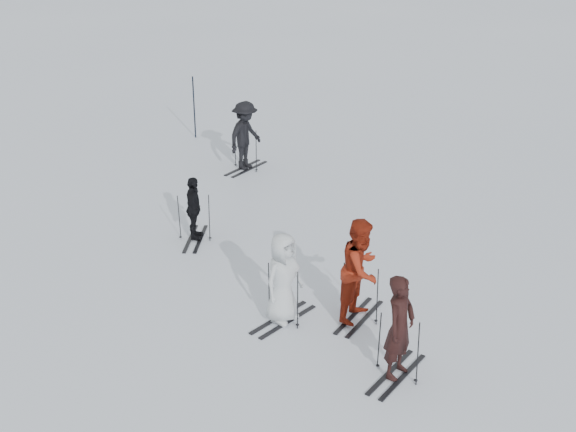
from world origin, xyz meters
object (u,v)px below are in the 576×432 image
(skier_red, at_px, (361,271))
(skier_grey, at_px, (283,279))
(skier_uphill_left, at_px, (194,210))
(piste_marker, at_px, (194,107))
(skier_uphill_far, at_px, (245,136))
(skier_near_dark, at_px, (400,328))

(skier_red, height_order, skier_grey, skier_red)
(skier_uphill_left, xyz_separation_m, piste_marker, (-1.09, 8.06, 0.28))
(skier_grey, bearing_deg, skier_uphill_left, 71.34)
(piste_marker, bearing_deg, skier_red, -67.84)
(skier_uphill_far, relative_size, piste_marker, 0.97)
(skier_grey, bearing_deg, skier_near_dark, -91.16)
(skier_near_dark, distance_m, skier_red, 1.88)
(skier_red, relative_size, skier_grey, 1.14)
(skier_uphill_far, bearing_deg, skier_near_dark, -129.74)
(skier_grey, height_order, skier_uphill_left, skier_grey)
(skier_near_dark, height_order, skier_uphill_far, skier_uphill_far)
(skier_near_dark, distance_m, piste_marker, 14.29)
(skier_uphill_far, xyz_separation_m, piste_marker, (-1.93, 3.12, 0.03))
(skier_near_dark, relative_size, skier_uphill_left, 1.21)
(skier_red, xyz_separation_m, skier_uphill_far, (-2.76, 8.38, 0.00))
(skier_near_dark, height_order, skier_uphill_left, skier_near_dark)
(skier_red, bearing_deg, skier_near_dark, -135.13)
(skier_grey, height_order, skier_uphill_far, skier_uphill_far)
(skier_uphill_left, bearing_deg, skier_near_dark, -139.39)
(skier_near_dark, height_order, piste_marker, piste_marker)
(skier_uphill_left, bearing_deg, piste_marker, 10.47)
(skier_near_dark, xyz_separation_m, piste_marker, (-5.18, 13.32, 0.13))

